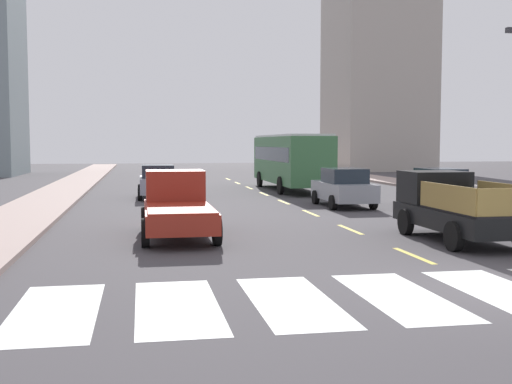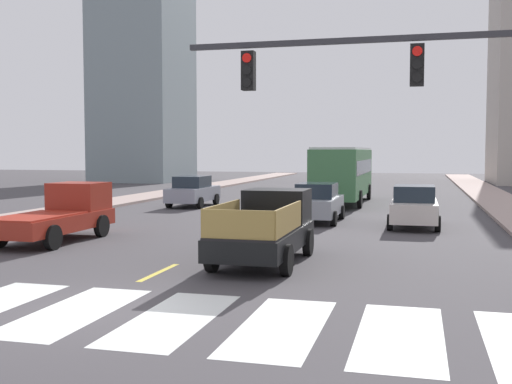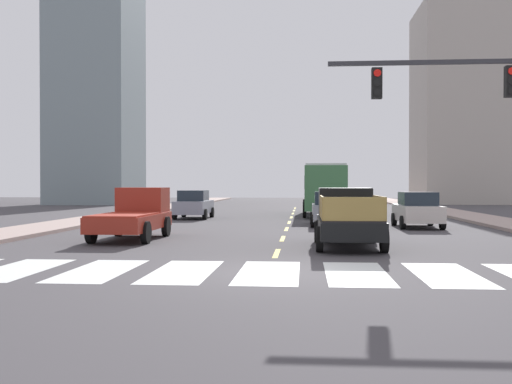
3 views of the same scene
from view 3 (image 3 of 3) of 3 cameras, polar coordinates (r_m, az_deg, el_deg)
The scene contains 25 objects.
ground_plane at distance 14.51m, azimuth 1.21°, elevation -7.56°, with size 160.00×160.00×0.00m, color #413E42.
sidewalk_right at distance 34.01m, azimuth 22.34°, elevation -2.72°, with size 2.92×110.00×0.15m, color #A89087.
sidewalk_left at distance 34.57m, azimuth -15.83°, elevation -2.64°, with size 2.92×110.00×0.15m, color #A89087.
crosswalk_stripe_1 at distance 16.09m, azimuth -21.42°, elevation -6.77°, with size 1.44×3.97×0.01m, color silver.
crosswalk_stripe_2 at distance 15.31m, azimuth -14.45°, elevation -7.13°, with size 1.44×3.97×0.01m, color silver.
crosswalk_stripe_3 at distance 14.77m, azimuth -6.83°, elevation -7.40°, with size 1.44×3.97×0.01m, color silver.
crosswalk_stripe_4 at distance 14.51m, azimuth 1.21°, elevation -7.54°, with size 1.44×3.97×0.01m, color silver.
crosswalk_stripe_5 at distance 14.54m, azimuth 9.39°, elevation -7.53°, with size 1.44×3.97×0.01m, color silver.
crosswalk_stripe_6 at distance 14.85m, azimuth 17.38°, elevation -7.38°, with size 1.44×3.97×0.01m, color silver.
lane_dash_0 at distance 18.47m, azimuth 1.95°, elevation -5.76°, with size 0.16×2.40×0.01m, color gold.
lane_dash_1 at distance 23.44m, azimuth 2.51°, elevation -4.38°, with size 0.16×2.40×0.01m, color gold.
lane_dash_2 at distance 28.42m, azimuth 2.88°, elevation -3.48°, with size 0.16×2.40×0.01m, color gold.
lane_dash_3 at distance 33.41m, azimuth 3.14°, elevation -2.85°, with size 0.16×2.40×0.01m, color gold.
lane_dash_4 at distance 38.40m, azimuth 3.33°, elevation -2.39°, with size 0.16×2.40×0.01m, color gold.
lane_dash_5 at distance 43.39m, azimuth 3.47°, elevation -2.03°, with size 0.16×2.40×0.01m, color gold.
lane_dash_6 at distance 48.39m, azimuth 3.59°, elevation -1.74°, with size 0.16×2.40×0.01m, color gold.
lane_dash_7 at distance 53.38m, azimuth 3.68°, elevation -1.51°, with size 0.16×2.40×0.01m, color gold.
pickup_stakebed at distance 20.83m, azimuth 8.55°, elevation -2.45°, with size 2.18×5.20×1.96m.
pickup_dark at distance 23.83m, azimuth -11.30°, elevation -2.10°, with size 2.18×5.20×1.96m.
city_bus at distance 40.81m, azimuth 6.33°, elevation 0.53°, with size 2.72×10.80×3.32m.
sedan_near_right at distance 37.25m, azimuth -5.85°, elevation -1.17°, with size 2.02×4.40×1.72m.
sedan_near_left at distance 30.70m, azimuth 7.00°, elevation -1.57°, with size 2.02×4.40×1.72m.
sedan_far at distance 30.32m, azimuth 14.88°, elevation -1.62°, with size 2.02×4.40×1.72m.
tower_tall_centre at distance 68.61m, azimuth -14.75°, elevation 12.46°, with size 8.29×9.38×32.13m, color gray.
block_mid_left at distance 70.89m, azimuth 18.63°, elevation 7.66°, with size 9.31×10.68×21.39m, color #AEA59B.
Camera 3 is at (0.85, -14.33, 2.09)m, focal length 42.67 mm.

